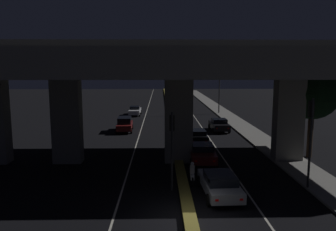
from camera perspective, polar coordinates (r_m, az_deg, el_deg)
ground_plane at (r=16.71m, az=3.85°, el=-18.02°), size 200.00×200.00×0.00m
lane_line_left_inner at (r=50.51m, az=-4.00°, el=-0.13°), size 0.12×126.00×0.00m
lane_line_right_inner at (r=50.72m, az=4.55°, el=-0.10°), size 0.12×126.00×0.00m
median_divider at (r=50.46m, az=0.28°, el=0.04°), size 0.67×126.00×0.27m
sidewalk_right at (r=44.74m, az=12.02°, el=-1.30°), size 2.78×126.00×0.14m
elevated_overpass at (r=25.33m, az=1.26°, el=8.21°), size 33.04×13.76×9.51m
traffic_light_left_of_median at (r=19.59m, az=0.69°, el=-3.81°), size 0.30×0.49×4.83m
traffic_light_right_of_median at (r=21.46m, az=23.58°, el=-2.01°), size 0.30×0.49×5.63m
street_lamp at (r=53.36m, az=8.64°, el=5.63°), size 2.24×0.32×8.50m
car_silver_lead at (r=19.69m, az=8.94°, el=-11.61°), size 2.18×4.66×1.36m
car_dark_red_second at (r=26.30m, az=5.97°, el=-6.38°), size 2.18×4.78×1.45m
car_black_third at (r=32.43m, az=5.04°, el=-3.61°), size 2.01×4.02×1.39m
car_black_fourth at (r=39.01m, az=8.88°, el=-1.61°), size 2.10×4.19×1.47m
car_dark_red_lead_oncoming at (r=38.63m, az=-7.56°, el=-1.48°), size 2.02×4.18×1.69m
car_white_second_oncoming at (r=51.75m, az=-5.77°, el=0.86°), size 1.87×4.57×1.41m
motorcycle_white_filtering_near at (r=21.50m, az=4.25°, el=-10.17°), size 0.34×1.99×1.42m
pedestrian_on_sidewalk at (r=28.69m, az=19.80°, el=-5.24°), size 0.35×0.35×1.58m
roadside_tree_kerbside_near at (r=29.22m, az=23.90°, el=3.55°), size 4.31×4.31×7.53m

